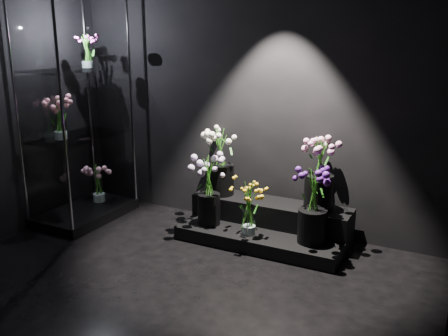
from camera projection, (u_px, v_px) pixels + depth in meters
The scene contains 12 objects.
floor at pixel (138, 314), 3.61m from camera, with size 4.00×4.00×0.00m, color black.
wall_back at pixel (253, 91), 4.95m from camera, with size 4.00×4.00×0.00m, color black.
display_riser at pixel (267, 224), 4.88m from camera, with size 1.59×0.71×0.35m.
display_case at pixel (78, 111), 5.13m from camera, with size 0.64×1.06×2.34m.
bouquet_orange_bells at pixel (249, 207), 4.62m from camera, with size 0.33×0.33×0.51m.
bouquet_lilac at pixel (209, 185), 4.82m from camera, with size 0.39×0.39×0.68m.
bouquet_purple at pixel (313, 202), 4.41m from camera, with size 0.44×0.44×0.69m.
bouquet_cream_roses at pixel (220, 156), 5.02m from camera, with size 0.50×0.50×0.69m.
bouquet_pink_roses at pixel (320, 170), 4.58m from camera, with size 0.39×0.39×0.70m.
bouquet_case_pink at pixel (59, 118), 4.99m from camera, with size 0.30×0.30×0.42m.
bouquet_case_magenta at pixel (86, 49), 5.10m from camera, with size 0.31×0.31×0.36m.
bouquet_case_base_pink at pixel (98, 182), 5.58m from camera, with size 0.42×0.42×0.42m.
Camera 1 is at (2.01, -2.56, 2.00)m, focal length 40.00 mm.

